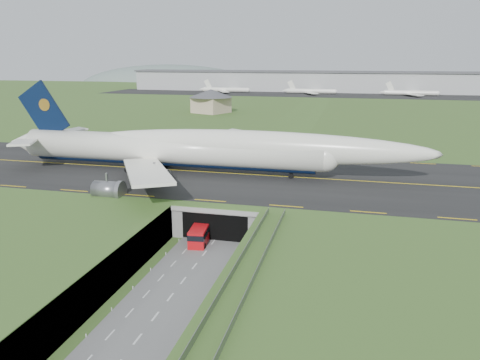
# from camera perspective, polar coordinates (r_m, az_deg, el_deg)

# --- Properties ---
(ground) EXTENTS (900.00, 900.00, 0.00)m
(ground) POSITION_cam_1_polar(r_m,az_deg,el_deg) (76.74, -4.82, -9.62)
(ground) COLOR #3A5522
(ground) RESTS_ON ground
(airfield_deck) EXTENTS (800.00, 800.00, 6.00)m
(airfield_deck) POSITION_cam_1_polar(r_m,az_deg,el_deg) (75.55, -4.86, -7.55)
(airfield_deck) COLOR gray
(airfield_deck) RESTS_ON ground
(trench_road) EXTENTS (12.00, 75.00, 0.20)m
(trench_road) POSITION_cam_1_polar(r_m,az_deg,el_deg) (70.33, -6.78, -11.97)
(trench_road) COLOR slate
(trench_road) RESTS_ON ground
(taxiway) EXTENTS (800.00, 44.00, 0.18)m
(taxiway) POSITION_cam_1_polar(r_m,az_deg,el_deg) (104.87, 0.79, 0.67)
(taxiway) COLOR black
(taxiway) RESTS_ON airfield_deck
(tunnel_portal) EXTENTS (17.00, 22.30, 6.00)m
(tunnel_portal) POSITION_cam_1_polar(r_m,az_deg,el_deg) (90.45, -1.52, -3.47)
(tunnel_portal) COLOR gray
(tunnel_portal) RESTS_ON ground
(guideway) EXTENTS (3.00, 53.00, 7.05)m
(guideway) POSITION_cam_1_polar(r_m,az_deg,el_deg) (55.14, -0.19, -13.71)
(guideway) COLOR #A8A8A3
(guideway) RESTS_ON ground
(jumbo_jet) EXTENTS (100.21, 63.54, 21.01)m
(jumbo_jet) POSITION_cam_1_polar(r_m,az_deg,el_deg) (105.27, -5.08, 3.77)
(jumbo_jet) COLOR white
(jumbo_jet) RESTS_ON ground
(shuttle_tram) EXTENTS (3.64, 7.75, 3.05)m
(shuttle_tram) POSITION_cam_1_polar(r_m,az_deg,el_deg) (82.43, -4.90, -6.59)
(shuttle_tram) COLOR red
(shuttle_tram) RESTS_ON ground
(service_building) EXTENTS (26.53, 26.53, 11.07)m
(service_building) POSITION_cam_1_polar(r_m,az_deg,el_deg) (223.69, -3.56, 9.83)
(service_building) COLOR #C7AE90
(service_building) RESTS_ON ground
(cargo_terminal) EXTENTS (320.00, 67.00, 15.60)m
(cargo_terminal) POSITION_cam_1_polar(r_m,az_deg,el_deg) (366.71, 10.33, 11.75)
(cargo_terminal) COLOR #B2B2B2
(cargo_terminal) RESTS_ON ground
(distant_hills) EXTENTS (700.00, 91.00, 60.00)m
(distant_hills) POSITION_cam_1_polar(r_m,az_deg,el_deg) (499.19, 18.72, 9.89)
(distant_hills) COLOR slate
(distant_hills) RESTS_ON ground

